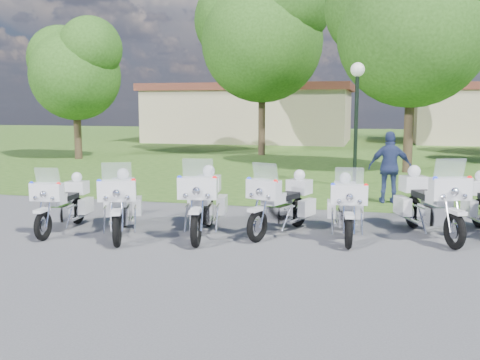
% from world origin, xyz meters
% --- Properties ---
extents(ground, '(100.00, 100.00, 0.00)m').
position_xyz_m(ground, '(0.00, 0.00, 0.00)').
color(ground, '#535257').
rests_on(ground, ground).
extents(grass_lawn, '(100.00, 48.00, 0.01)m').
position_xyz_m(grass_lawn, '(0.00, 27.00, 0.00)').
color(grass_lawn, '#33591C').
rests_on(grass_lawn, ground).
extents(motorcycle_0, '(0.80, 2.09, 1.40)m').
position_xyz_m(motorcycle_0, '(-3.36, -0.52, 0.59)').
color(motorcycle_0, black).
rests_on(motorcycle_0, ground).
extents(motorcycle_1, '(1.30, 2.20, 1.56)m').
position_xyz_m(motorcycle_1, '(-2.02, -0.58, 0.65)').
color(motorcycle_1, black).
rests_on(motorcycle_1, ground).
extents(motorcycle_2, '(1.05, 2.41, 1.63)m').
position_xyz_m(motorcycle_2, '(-0.40, -0.14, 0.68)').
color(motorcycle_2, black).
rests_on(motorcycle_2, ground).
extents(motorcycle_3, '(1.24, 2.15, 1.51)m').
position_xyz_m(motorcycle_3, '(1.12, 0.39, 0.63)').
color(motorcycle_3, black).
rests_on(motorcycle_3, ground).
extents(motorcycle_4, '(0.86, 2.20, 1.48)m').
position_xyz_m(motorcycle_4, '(2.41, 0.36, 0.62)').
color(motorcycle_4, black).
rests_on(motorcycle_4, ground).
extents(motorcycle_5, '(1.35, 2.34, 1.64)m').
position_xyz_m(motorcycle_5, '(4.01, 0.85, 0.69)').
color(motorcycle_5, black).
rests_on(motorcycle_5, ground).
extents(lamp_post, '(0.44, 0.44, 3.93)m').
position_xyz_m(lamp_post, '(2.31, 7.03, 2.99)').
color(lamp_post, black).
rests_on(lamp_post, ground).
extents(tree_0, '(5.05, 4.31, 6.74)m').
position_xyz_m(tree_0, '(-11.22, 13.10, 4.45)').
color(tree_0, '#38281C').
rests_on(tree_0, ground).
extents(tree_1, '(7.33, 6.25, 9.77)m').
position_xyz_m(tree_1, '(-2.97, 17.35, 6.46)').
color(tree_1, '#38281C').
rests_on(tree_1, ground).
extents(tree_2, '(6.71, 5.72, 8.94)m').
position_xyz_m(tree_2, '(4.10, 11.53, 5.92)').
color(tree_2, '#38281C').
rests_on(tree_2, ground).
extents(building_west, '(14.56, 8.32, 4.10)m').
position_xyz_m(building_west, '(-6.00, 28.00, 2.07)').
color(building_west, '#C3AE8D').
rests_on(building_west, ground).
extents(bystander_c, '(1.17, 0.60, 1.92)m').
position_xyz_m(bystander_c, '(3.32, 4.43, 0.96)').
color(bystander_c, navy).
rests_on(bystander_c, ground).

